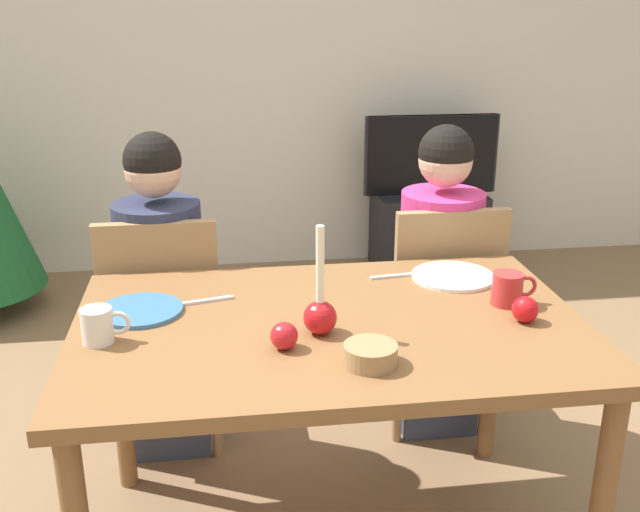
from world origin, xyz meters
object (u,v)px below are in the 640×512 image
plate_left (140,310)px  plate_right (453,276)px  chair_right (440,304)px  mug_right (508,289)px  apple_by_left_plate (525,309)px  bowl_walnuts (370,355)px  mug_left (99,325)px  chair_left (164,320)px  person_right_child (438,286)px  person_left_child (163,301)px  apple_near_candle (284,336)px  tv (431,155)px  candle_centerpiece (320,311)px  dining_table (330,349)px  tv_stand (427,231)px

plate_left → plate_right: (0.95, 0.14, 0.00)m
chair_right → plate_right: chair_right is taller
mug_right → apple_by_left_plate: mug_right is taller
mug_right → bowl_walnuts: (-0.47, -0.31, -0.02)m
plate_right → mug_left: (-1.04, -0.32, 0.04)m
chair_left → bowl_walnuts: chair_left is taller
person_right_child → mug_right: 0.63m
person_left_child → person_right_child: size_ratio=1.00×
chair_left → bowl_walnuts: size_ratio=6.81×
bowl_walnuts → apple_near_candle: apple_near_candle is taller
person_left_child → tv: person_left_child is taller
person_left_child → candle_centerpiece: 0.88m
person_left_child → tv: 2.21m
dining_table → person_left_child: person_left_child is taller
tv_stand → mug_right: 2.36m
chair_right → tv_stand: (0.44, 1.69, -0.27)m
tv → apple_near_candle: size_ratio=11.11×
bowl_walnuts → apple_by_left_plate: apple_by_left_plate is taller
plate_right → apple_near_candle: bearing=-144.0°
person_right_child → tv: person_right_child is taller
chair_right → apple_near_candle: 1.03m
chair_right → apple_by_left_plate: size_ratio=12.35×
candle_centerpiece → dining_table: bearing=62.0°
candle_centerpiece → mug_left: candle_centerpiece is taller
person_left_child → apple_by_left_plate: (1.03, -0.71, 0.22)m
dining_table → apple_near_candle: apple_near_candle is taller
person_right_child → plate_left: size_ratio=4.91×
plate_left → bowl_walnuts: size_ratio=1.81×
candle_centerpiece → bowl_walnuts: candle_centerpiece is taller
chair_left → person_left_child: person_left_child is taller
person_right_child → tv_stand: size_ratio=1.83×
apple_by_left_plate → plate_right: bearing=105.1°
dining_table → plate_left: bearing=165.6°
chair_left → tv_stand: chair_left is taller
chair_right → plate_left: chair_right is taller
person_left_child → plate_left: 0.54m
tv → mug_left: bearing=-123.5°
apple_near_candle → apple_by_left_plate: apple_by_left_plate is taller
tv_stand → plate_left: size_ratio=2.68×
dining_table → plate_right: plate_right is taller
plate_right → bowl_walnuts: (-0.37, -0.53, 0.02)m
person_left_child → candle_centerpiece: (0.46, -0.71, 0.24)m
chair_right → person_left_child: person_left_child is taller
chair_left → apple_near_candle: 0.88m
bowl_walnuts → tv_stand: bearing=70.9°
person_left_child → bowl_walnuts: size_ratio=8.87×
plate_left → apple_by_left_plate: size_ratio=3.27×
mug_left → plate_left: bearing=64.5°
bowl_walnuts → plate_right: bearing=54.7°
tv_stand → mug_right: bearing=-100.6°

